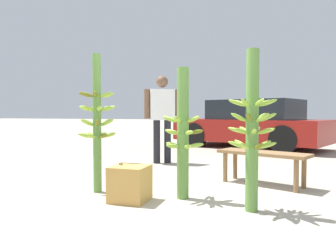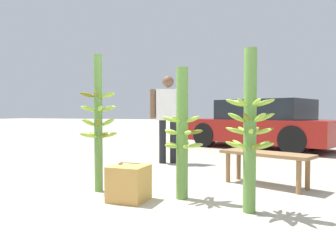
{
  "view_description": "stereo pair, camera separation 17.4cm",
  "coord_description": "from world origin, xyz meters",
  "views": [
    {
      "loc": [
        0.98,
        -3.16,
        0.95
      ],
      "look_at": [
        -0.13,
        0.44,
        0.79
      ],
      "focal_mm": 35.0,
      "sensor_mm": 36.0,
      "label": 1
    },
    {
      "loc": [
        1.14,
        -3.1,
        0.95
      ],
      "look_at": [
        -0.13,
        0.44,
        0.79
      ],
      "focal_mm": 35.0,
      "sensor_mm": 36.0,
      "label": 2
    }
  ],
  "objects": [
    {
      "name": "produce_crate",
      "position": [
        -0.43,
        0.04,
        0.19
      ],
      "size": [
        0.38,
        0.38,
        0.38
      ],
      "color": "#C69347",
      "rests_on": "ground_plane"
    },
    {
      "name": "vendor_person",
      "position": [
        -0.92,
        2.65,
        0.96
      ],
      "size": [
        0.65,
        0.4,
        1.63
      ],
      "rotation": [
        0.0,
        0.0,
        0.47
      ],
      "color": "black",
      "rests_on": "ground_plane"
    },
    {
      "name": "market_bench",
      "position": [
        0.92,
        1.27,
        0.36
      ],
      "size": [
        1.23,
        0.82,
        0.44
      ],
      "rotation": [
        0.0,
        0.0,
        -0.41
      ],
      "color": "olive",
      "rests_on": "ground_plane"
    },
    {
      "name": "banana_stalk_center",
      "position": [
        0.08,
        0.31,
        0.72
      ],
      "size": [
        0.46,
        0.46,
        1.44
      ],
      "color": "#5B8C3D",
      "rests_on": "ground_plane"
    },
    {
      "name": "banana_stalk_left",
      "position": [
        -0.96,
        0.29,
        0.86
      ],
      "size": [
        0.46,
        0.45,
        1.64
      ],
      "color": "#5B8C3D",
      "rests_on": "ground_plane"
    },
    {
      "name": "banana_stalk_right",
      "position": [
        0.83,
        0.05,
        0.79
      ],
      "size": [
        0.47,
        0.47,
        1.55
      ],
      "color": "#5B8C3D",
      "rests_on": "ground_plane"
    },
    {
      "name": "ground_plane",
      "position": [
        0.0,
        0.0,
        0.0
      ],
      "size": [
        80.0,
        80.0,
        0.0
      ],
      "primitive_type": "plane",
      "color": "#A89E8C"
    },
    {
      "name": "parked_car",
      "position": [
        0.55,
        5.91,
        0.63
      ],
      "size": [
        4.3,
        3.14,
        1.28
      ],
      "rotation": [
        0.0,
        0.0,
        1.17
      ],
      "color": "maroon",
      "rests_on": "ground_plane"
    }
  ]
}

